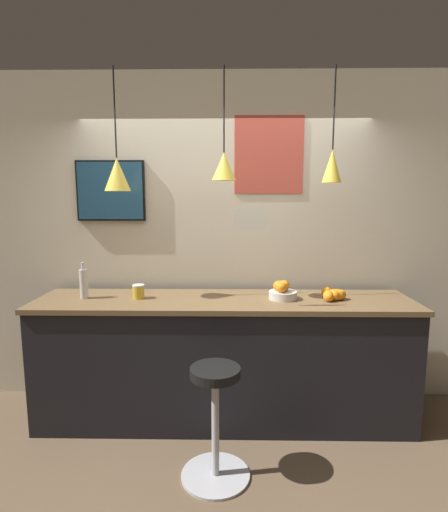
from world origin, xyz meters
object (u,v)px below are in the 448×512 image
Objects in this scene: spread_jar at (138,292)px; juice_bottle at (84,283)px; bar_stool at (215,414)px; fruit_bowl at (282,291)px; mounted_tv at (111,191)px.

juice_bottle is at bearing -180.00° from spread_jar.
bar_stool is 2.57× the size of juice_bottle.
juice_bottle is 2.62× the size of spread_jar.
juice_bottle reaches higher than fruit_bowl.
bar_stool is 1.27× the size of mounted_tv.
juice_bottle is at bearing 146.28° from bar_stool.
mounted_tv reaches higher than fruit_bowl.
juice_bottle is (-1.09, 0.73, 0.70)m from bar_stool.
fruit_bowl is 1.72m from mounted_tv.
spread_jar is 0.19× the size of mounted_tv.
mounted_tv is at bearing 130.53° from bar_stool.
fruit_bowl reaches higher than spread_jar.
spread_jar is at bearing 0.00° from juice_bottle.
fruit_bowl is 1.99× the size of spread_jar.
mounted_tv reaches higher than juice_bottle.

